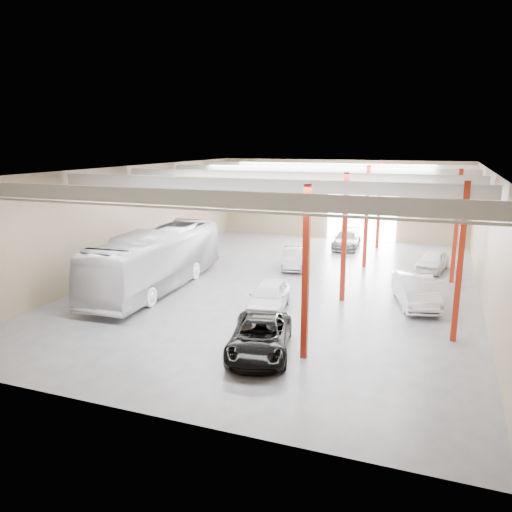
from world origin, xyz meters
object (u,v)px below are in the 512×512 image
Objects in this scene: car_row_a at (269,296)px; car_right_far at (433,261)px; car_row_c at (347,239)px; black_sedan at (260,337)px; coach_bus at (157,259)px; car_row_b at (294,258)px; car_right_near at (415,290)px.

car_row_a reaches higher than car_right_far.
black_sedan is at bearing -91.47° from car_row_c.
coach_bus is 2.75× the size of car_row_a.
car_row_c reaches higher than car_row_b.
black_sedan is 14.57m from car_row_b.
black_sedan is 1.04× the size of car_right_near.
car_row_a is at bearing -112.66° from car_right_far.
car_row_c is 14.83m from car_right_near.
black_sedan is at bearing -91.71° from car_row_b.
car_right_near is at bearing 17.66° from car_row_a.
coach_bus is 17.65m from car_row_c.
car_right_far is (15.30, 10.08, -1.07)m from coach_bus.
coach_bus reaches higher than car_row_c.
coach_bus is 2.94× the size of car_row_b.
car_right_near is 1.25× the size of car_right_far.
car_right_far is (0.68, 8.10, -0.14)m from car_right_near.
car_row_b is at bearing -108.16° from car_row_c.
car_right_near is (7.05, 3.57, 0.05)m from car_row_a.
black_sedan is (8.99, -6.79, -1.03)m from coach_bus.
car_right_far is (7.73, 11.67, -0.10)m from car_row_a.
car_row_a is 14.00m from car_right_far.
black_sedan is 5.39m from car_row_a.
black_sedan is at bearing -137.99° from car_right_near.
car_row_a is at bearing -168.46° from car_right_near.
car_row_a reaches higher than black_sedan.
black_sedan reaches higher than car_right_far.
car_right_near is (5.63, 8.77, 0.10)m from black_sedan.
coach_bus is 2.51× the size of car_right_near.
coach_bus is 18.35m from car_right_far.
car_row_c is (-0.54, 22.26, -0.01)m from black_sedan.
car_row_a is at bearing -94.39° from car_row_b.
car_right_near reaches higher than car_right_far.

